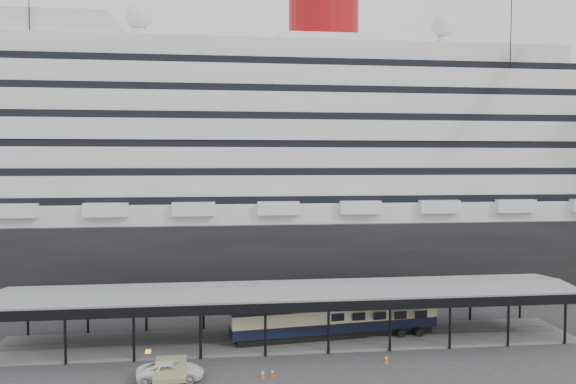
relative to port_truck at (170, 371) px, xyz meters
name	(u,v)px	position (x,y,z in m)	size (l,w,h in m)	color
ground	(298,358)	(10.89, 3.80, -0.74)	(200.00, 200.00, 0.00)	#323234
cruise_ship	(269,156)	(10.93, 35.80, 17.61)	(130.00, 30.00, 43.90)	black
platform_canopy	(292,317)	(10.89, 8.80, 1.62)	(56.00, 9.18, 5.30)	slate
port_truck	(170,371)	(0.00, 0.00, 0.00)	(2.46, 5.33, 1.48)	white
pullman_carriage	(335,314)	(15.22, 8.80, 1.75)	(20.94, 5.19, 20.39)	black
traffic_cone_left	(273,372)	(8.20, -0.17, -0.41)	(0.37, 0.37, 0.67)	#F2320D
traffic_cone_mid	(263,374)	(7.37, -0.48, -0.37)	(0.43, 0.43, 0.74)	#D8580C
traffic_cone_right	(386,359)	(18.33, 1.74, -0.38)	(0.49, 0.49, 0.72)	#FB5D0D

